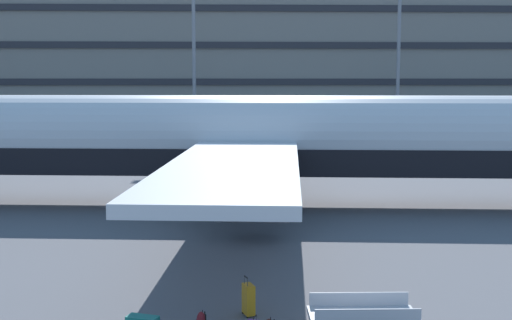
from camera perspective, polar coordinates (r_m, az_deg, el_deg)
name	(u,v)px	position (r m, az deg, el deg)	size (l,w,h in m)	color
ground_plane	(375,203)	(34.17, 10.01, -3.61)	(600.00, 600.00, 0.00)	#5B5B60
terminal_structure	(291,65)	(81.78, 2.98, 7.98)	(122.55, 14.97, 15.75)	gray
airliner	(263,140)	(32.39, 0.55, 1.67)	(43.42, 35.19, 11.20)	silver
light_mast_left	(193,4)	(69.16, -5.29, 12.92)	(1.80, 0.50, 23.71)	gray
light_mast_center_left	(399,14)	(71.00, 11.98, 11.91)	(1.80, 0.50, 21.95)	gray
suitcase_large	(248,299)	(17.87, -0.64, -11.62)	(0.35, 0.49, 1.05)	orange
baggage_cart	(363,316)	(16.90, 8.98, -12.85)	(3.31, 1.34, 0.82)	#B7B7BC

